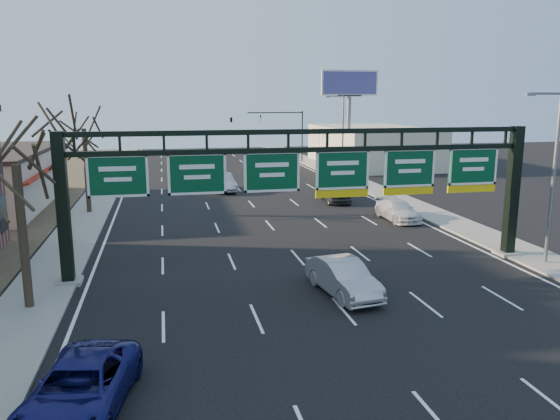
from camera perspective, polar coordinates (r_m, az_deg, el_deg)
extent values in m
plane|color=black|center=(21.43, 8.42, -12.36)|extent=(160.00, 160.00, 0.00)
cube|color=gray|center=(39.66, -20.14, -1.66)|extent=(3.00, 120.00, 0.12)
cube|color=gray|center=(43.98, 15.00, -0.10)|extent=(3.00, 120.00, 0.12)
cube|color=white|center=(39.88, -1.63, -0.96)|extent=(21.60, 120.00, 0.01)
cube|color=black|center=(27.17, -21.72, 0.03)|extent=(0.55, 0.55, 7.20)
cube|color=gray|center=(28.03, -21.18, -7.00)|extent=(1.20, 1.20, 0.20)
cube|color=black|center=(32.69, 23.11, 1.75)|extent=(0.55, 0.55, 7.20)
cube|color=gray|center=(33.41, 22.64, -4.18)|extent=(1.20, 1.20, 0.20)
cube|color=black|center=(27.27, 2.94, 8.19)|extent=(23.40, 0.25, 0.25)
cube|color=black|center=(27.34, 2.92, 6.31)|extent=(23.40, 0.25, 0.25)
cube|color=#044323|center=(26.61, -16.58, 3.42)|extent=(2.80, 0.10, 2.00)
cube|color=#044323|center=(26.58, -8.66, 3.76)|extent=(2.80, 0.10, 2.00)
cube|color=#044323|center=(27.04, -0.86, 4.02)|extent=(2.80, 0.10, 2.00)
cube|color=#044323|center=(27.98, 6.53, 4.21)|extent=(2.80, 0.10, 2.00)
cube|color=yellow|center=(28.16, 6.48, 1.74)|extent=(2.80, 0.10, 0.40)
cube|color=#044323|center=(29.35, 13.36, 4.31)|extent=(2.80, 0.10, 2.00)
cube|color=yellow|center=(29.52, 13.25, 1.96)|extent=(2.80, 0.10, 0.40)
cube|color=#044323|center=(31.10, 19.50, 4.35)|extent=(2.80, 0.10, 2.00)
cube|color=yellow|center=(31.26, 19.35, 2.14)|extent=(2.80, 0.10, 0.40)
cube|color=#A42110|center=(48.53, -23.18, 3.95)|extent=(1.20, 18.00, 0.40)
cube|color=beige|center=(73.71, 9.53, 6.61)|extent=(12.00, 20.00, 5.00)
cylinder|color=black|center=(24.61, -25.28, -2.45)|extent=(0.36, 0.36, 6.08)
cylinder|color=black|center=(34.17, -21.65, 2.15)|extent=(0.36, 0.36, 6.84)
cylinder|color=black|center=(43.99, -19.57, 3.98)|extent=(0.36, 0.36, 6.46)
cylinder|color=slate|center=(31.51, 26.67, 2.99)|extent=(0.20, 0.20, 9.00)
cylinder|color=slate|center=(30.70, 26.09, 11.11)|extent=(1.80, 0.12, 0.12)
cube|color=slate|center=(30.15, 24.71, 11.15)|extent=(0.50, 0.22, 0.15)
cylinder|color=slate|center=(61.65, 6.57, 7.74)|extent=(0.20, 0.20, 9.00)
cylinder|color=slate|center=(61.24, 5.85, 11.85)|extent=(1.80, 0.12, 0.12)
cube|color=slate|center=(60.97, 5.03, 11.82)|extent=(0.50, 0.22, 0.15)
cylinder|color=slate|center=(67.15, 7.16, 7.93)|extent=(0.50, 0.50, 9.00)
cube|color=slate|center=(67.03, 7.26, 11.77)|extent=(3.00, 0.30, 0.20)
cube|color=white|center=(67.05, 7.29, 13.05)|extent=(7.00, 0.30, 3.00)
cube|color=#454285|center=(66.86, 7.35, 13.05)|extent=(6.60, 0.05, 2.60)
cylinder|color=black|center=(75.85, 2.33, 7.65)|extent=(0.18, 0.18, 7.00)
cylinder|color=black|center=(74.85, -0.51, 10.14)|extent=(7.60, 0.14, 0.14)
imported|color=black|center=(74.49, -2.04, 9.51)|extent=(0.20, 0.20, 1.00)
imported|color=black|center=(73.90, -5.13, 9.46)|extent=(0.54, 0.54, 1.62)
imported|color=navy|center=(16.90, -20.17, -17.08)|extent=(3.43, 5.71, 1.48)
imported|color=#A7A7AC|center=(24.77, 6.61, -7.00)|extent=(2.39, 5.02, 1.59)
imported|color=silver|center=(40.46, 12.19, -0.02)|extent=(2.07, 4.90, 1.41)
imported|color=#383A3C|center=(46.85, 5.80, 1.89)|extent=(2.39, 5.01, 1.65)
imported|color=#A1A1A6|center=(52.19, -6.02, 2.89)|extent=(2.35, 5.25, 1.67)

